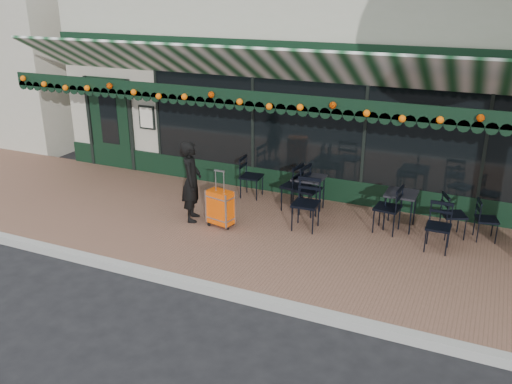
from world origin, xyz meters
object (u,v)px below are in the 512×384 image
at_px(chair_b_left, 296,187).
at_px(cafe_table_a, 401,196).
at_px(woman, 192,181).
at_px(chair_a_front, 438,227).
at_px(chair_a_left, 387,208).
at_px(chair_b_right, 307,190).
at_px(suitcase, 220,208).
at_px(chair_a_right, 454,215).
at_px(chair_b_front, 306,204).
at_px(cafe_table_b, 309,180).
at_px(chair_solo, 252,177).
at_px(chair_a_extra, 487,220).

bearing_deg(chair_b_left, cafe_table_a, 97.99).
relative_size(woman, chair_a_front, 1.85).
xyz_separation_m(cafe_table_a, chair_b_left, (-2.06, 0.02, -0.13)).
relative_size(chair_a_left, chair_b_right, 0.93).
relative_size(suitcase, chair_b_right, 1.13).
bearing_deg(chair_b_right, chair_a_right, -80.78).
height_order(suitcase, chair_a_right, suitcase).
height_order(chair_a_left, chair_a_front, chair_a_left).
xyz_separation_m(cafe_table_a, chair_a_front, (0.75, -0.68, -0.20)).
xyz_separation_m(chair_a_right, chair_b_right, (-2.73, -0.03, 0.07)).
bearing_deg(chair_b_front, chair_a_left, 16.61).
height_order(cafe_table_b, chair_a_front, chair_a_front).
bearing_deg(chair_b_right, woman, 131.04).
xyz_separation_m(cafe_table_b, chair_a_left, (1.62, -0.36, -0.18)).
relative_size(suitcase, cafe_table_b, 1.54).
bearing_deg(chair_b_right, cafe_table_b, 12.92).
bearing_deg(chair_b_right, chair_a_front, -95.47).
xyz_separation_m(chair_b_right, chair_solo, (-1.35, 0.36, -0.04)).
bearing_deg(chair_a_front, chair_a_right, 74.43).
relative_size(cafe_table_b, chair_b_front, 0.74).
height_order(woman, chair_solo, woman).
relative_size(chair_a_left, chair_a_right, 1.10).
xyz_separation_m(chair_b_right, chair_b_front, (0.23, -0.72, -0.00)).
bearing_deg(chair_b_left, chair_a_left, 89.77).
bearing_deg(chair_a_right, chair_solo, 61.00).
relative_size(suitcase, chair_a_front, 1.30).
relative_size(woman, chair_a_extra, 2.06).
xyz_separation_m(chair_b_left, chair_solo, (-1.09, 0.30, -0.05)).
bearing_deg(chair_b_front, woman, -170.03).
distance_m(suitcase, cafe_table_b, 1.88).
height_order(suitcase, chair_a_front, suitcase).
height_order(chair_b_right, chair_b_front, chair_b_right).
bearing_deg(chair_b_front, chair_b_left, 119.01).
xyz_separation_m(chair_a_left, chair_a_extra, (1.66, 0.36, -0.07)).
height_order(cafe_table_b, chair_b_front, chair_b_front).
relative_size(chair_a_right, chair_b_left, 0.83).
bearing_deg(chair_a_left, chair_solo, -95.56).
xyz_separation_m(woman, chair_a_extra, (5.16, 1.33, -0.40)).
height_order(chair_a_right, chair_b_left, chair_b_left).
distance_m(suitcase, chair_a_left, 3.04).
bearing_deg(chair_solo, chair_b_left, -108.71).
relative_size(woman, chair_a_right, 1.89).
xyz_separation_m(chair_b_front, chair_solo, (-1.58, 1.08, -0.04)).
height_order(chair_b_left, chair_b_front, chair_b_left).
distance_m(chair_a_left, chair_b_left, 1.90).
bearing_deg(chair_b_right, chair_solo, 83.54).
relative_size(chair_a_front, chair_a_extra, 1.11).
height_order(suitcase, cafe_table_b, suitcase).
bearing_deg(cafe_table_a, suitcase, -157.02).
height_order(chair_a_front, chair_b_front, chair_b_front).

